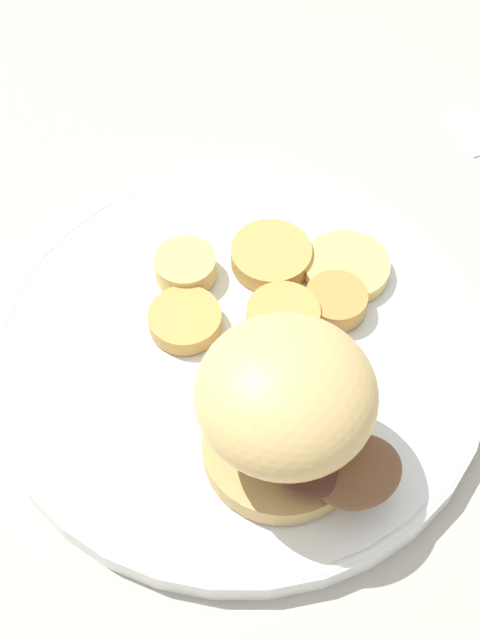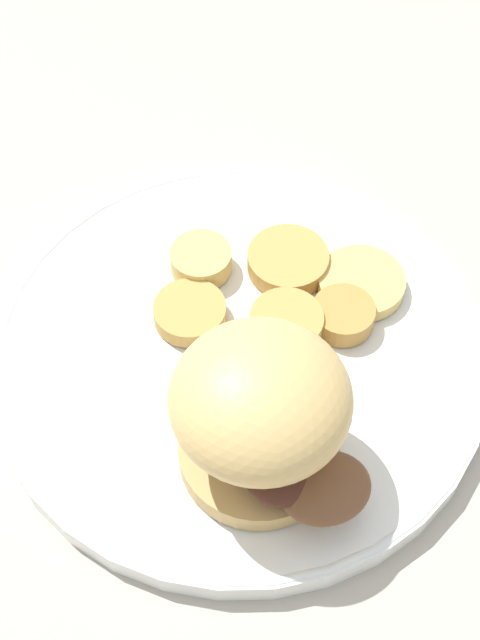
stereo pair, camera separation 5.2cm
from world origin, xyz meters
The scene contains 9 objects.
ground_plane centered at (0.00, 0.00, 0.00)m, with size 4.00×4.00×0.00m, color #B2A899.
dinner_plate centered at (0.00, 0.00, 0.01)m, with size 0.30×0.30×0.02m.
sandwich centered at (0.03, 0.07, 0.07)m, with size 0.09×0.12×0.09m.
potato_round_0 centered at (-0.03, 0.01, 0.03)m, with size 0.05×0.05×0.02m, color tan.
potato_round_1 centered at (-0.01, -0.06, 0.03)m, with size 0.04×0.04×0.02m, color #DBB766.
potato_round_2 centered at (-0.06, -0.04, 0.02)m, with size 0.05×0.05×0.01m, color tan.
potato_round_3 centered at (-0.06, 0.02, 0.03)m, with size 0.04×0.04×0.01m, color #BC8942.
potato_round_4 centered at (0.02, -0.03, 0.02)m, with size 0.05×0.05×0.01m, color tan.
potato_round_5 centered at (-0.09, 0.00, 0.02)m, with size 0.06×0.06×0.01m, color #DBB766.
Camera 2 is at (0.15, 0.26, 0.47)m, focal length 50.00 mm.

